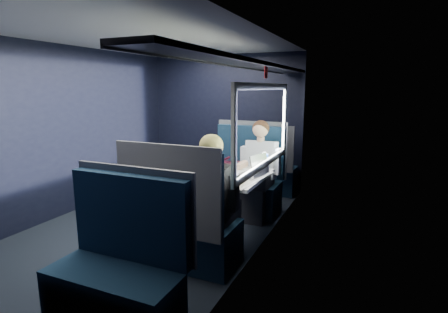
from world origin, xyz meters
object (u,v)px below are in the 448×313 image
at_px(seat_row_front, 264,169).
at_px(cup, 266,166).
at_px(man, 259,165).
at_px(laptop, 254,170).
at_px(seat_bay_near, 244,182).
at_px(seat_row_back, 120,272).
at_px(woman, 214,194).
at_px(table, 234,182).
at_px(bottle_small, 267,164).
at_px(seat_bay_far, 183,227).

bearing_deg(seat_row_front, cup, -72.57).
relative_size(man, laptop, 3.31).
bearing_deg(seat_row_front, laptop, -77.02).
relative_size(seat_bay_near, seat_row_front, 1.09).
bearing_deg(laptop, seat_row_back, -102.62).
distance_m(man, cup, 0.34).
height_order(seat_row_front, man, man).
xyz_separation_m(seat_row_back, man, (0.25, 2.50, 0.31)).
height_order(seat_bay_near, laptop, seat_bay_near).
distance_m(seat_row_back, laptop, 1.91).
xyz_separation_m(woman, cup, (0.18, 1.12, 0.05)).
xyz_separation_m(table, seat_row_front, (-0.18, 1.80, -0.25)).
height_order(table, cup, cup).
xyz_separation_m(seat_row_front, woman, (0.25, -2.50, 0.32)).
height_order(table, man, man).
distance_m(table, bottle_small, 0.45).
height_order(seat_row_front, seat_row_back, same).
xyz_separation_m(seat_bay_far, seat_row_back, (0.00, -0.92, -0.00)).
bearing_deg(cup, seat_row_back, -101.10).
relative_size(seat_row_back, man, 0.88).
relative_size(woman, cup, 16.10).
bearing_deg(table, seat_row_back, -95.80).
distance_m(table, seat_row_back, 1.82).
bearing_deg(laptop, bottle_small, 74.33).
bearing_deg(table, man, 84.48).
xyz_separation_m(man, laptop, (0.16, -0.67, 0.09)).
xyz_separation_m(seat_bay_far, cup, (0.43, 1.29, 0.37)).
height_order(laptop, bottle_small, laptop).
bearing_deg(man, seat_row_back, -95.72).
relative_size(table, seat_row_front, 0.86).
relative_size(seat_bay_near, bottle_small, 5.63).
xyz_separation_m(seat_bay_near, cup, (0.45, -0.45, 0.36)).
bearing_deg(man, seat_bay_near, 147.19).
bearing_deg(seat_row_back, cup, 78.90).
distance_m(seat_bay_near, seat_row_front, 0.93).
bearing_deg(seat_row_front, man, -77.17).
distance_m(woman, laptop, 0.76).
bearing_deg(man, cup, -57.08).
relative_size(seat_bay_near, laptop, 3.15).
bearing_deg(man, bottle_small, -61.07).
bearing_deg(seat_row_front, seat_bay_near, -90.79).
distance_m(laptop, cup, 0.39).
relative_size(table, cup, 12.18).
bearing_deg(seat_bay_far, seat_row_front, 90.00).
relative_size(man, cup, 16.10).
height_order(seat_bay_near, woman, woman).
height_order(seat_row_back, bottle_small, seat_row_back).
bearing_deg(seat_row_front, table, -84.20).
relative_size(woman, bottle_small, 5.91).
bearing_deg(cup, bottle_small, -70.72).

